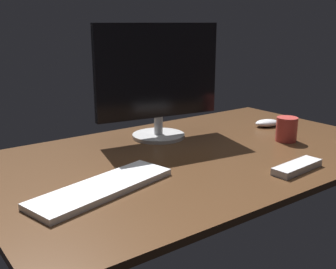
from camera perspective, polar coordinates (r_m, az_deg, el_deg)
name	(u,v)px	position (r cm, az deg, el deg)	size (l,w,h in cm)	color
desk	(197,155)	(138.37, 4.07, -2.86)	(140.00, 84.00, 2.00)	#4C301C
monitor	(157,79)	(150.51, -1.51, 7.78)	(48.35, 19.89, 42.22)	#BABABA
keyboard	(103,188)	(108.09, -9.12, -7.36)	(40.71, 12.43, 1.70)	silver
computer_mouse	(267,123)	(175.93, 13.70, 1.58)	(10.54, 6.28, 3.04)	silver
tv_remote	(297,167)	(126.61, 17.62, -4.36)	(18.50, 5.56, 2.13)	#B7B7BC
coffee_mug	(287,129)	(155.65, 16.27, 0.72)	(7.66, 7.66, 8.92)	#B23833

